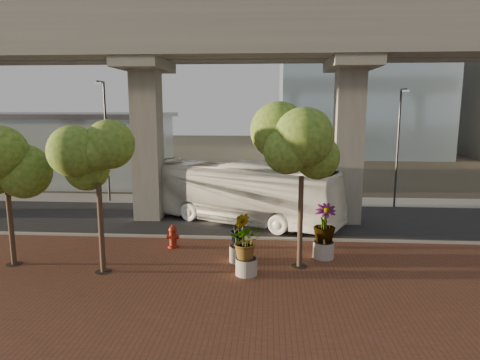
{
  "coord_description": "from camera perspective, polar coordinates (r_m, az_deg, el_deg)",
  "views": [
    {
      "loc": [
        1.39,
        -23.48,
        6.88
      ],
      "look_at": [
        -0.27,
        0.5,
        2.76
      ],
      "focal_mm": 32.0,
      "sensor_mm": 36.0,
      "label": 1
    }
  ],
  "objects": [
    {
      "name": "planter_right",
      "position": [
        19.82,
        11.19,
        -5.99
      ],
      "size": [
        2.34,
        2.34,
        2.5
      ],
      "color": "#A5A095",
      "rests_on": "ground"
    },
    {
      "name": "transit_bus",
      "position": [
        25.68,
        -0.6,
        -1.71
      ],
      "size": [
        12.91,
        8.15,
        3.58
      ],
      "primitive_type": "imported",
      "rotation": [
        0.0,
        0.0,
        1.14
      ],
      "color": "white",
      "rests_on": "ground"
    },
    {
      "name": "asphalt_road",
      "position": [
        26.43,
        0.81,
        -5.32
      ],
      "size": [
        90.0,
        8.0,
        0.04
      ],
      "primitive_type": "cube",
      "color": "black",
      "rests_on": "ground"
    },
    {
      "name": "far_sidewalk",
      "position": [
        31.76,
        1.35,
        -2.73
      ],
      "size": [
        90.0,
        3.0,
        0.06
      ],
      "primitive_type": "cube",
      "color": "#A09E95",
      "rests_on": "ground"
    },
    {
      "name": "street_tree_near_west",
      "position": [
        18.08,
        -18.49,
        2.22
      ],
      "size": [
        3.05,
        3.05,
        6.04
      ],
      "color": "#4A382A",
      "rests_on": "ground"
    },
    {
      "name": "streetlamp_east",
      "position": [
        30.73,
        20.39,
        5.02
      ],
      "size": [
        0.4,
        1.16,
        8.02
      ],
      "color": "#313237",
      "rests_on": "ground"
    },
    {
      "name": "transit_viaduct",
      "position": [
        25.52,
        0.85,
        10.64
      ],
      "size": [
        72.0,
        5.6,
        12.4
      ],
      "color": "gray",
      "rests_on": "ground"
    },
    {
      "name": "street_tree_far_west",
      "position": [
        20.57,
        -28.89,
        2.5
      ],
      "size": [
        3.53,
        3.53,
        6.3
      ],
      "color": "#4A382A",
      "rests_on": "ground"
    },
    {
      "name": "street_tree_near_east",
      "position": [
        17.91,
        8.28,
        4.09
      ],
      "size": [
        3.94,
        3.94,
        6.91
      ],
      "color": "#4A382A",
      "rests_on": "ground"
    },
    {
      "name": "curb_strip",
      "position": [
        22.58,
        0.24,
        -7.8
      ],
      "size": [
        70.0,
        0.25,
        0.16
      ],
      "primitive_type": "cube",
      "color": "#A09E95",
      "rests_on": "ground"
    },
    {
      "name": "ground",
      "position": [
        24.51,
        0.55,
        -6.58
      ],
      "size": [
        160.0,
        160.0,
        0.0
      ],
      "primitive_type": "plane",
      "color": "#333025",
      "rests_on": "ground"
    },
    {
      "name": "planter_front",
      "position": [
        17.59,
        0.87,
        -8.48
      ],
      "size": [
        1.99,
        1.99,
        2.18
      ],
      "color": "#9B968C",
      "rests_on": "ground"
    },
    {
      "name": "brick_plaza",
      "position": [
        16.99,
        -1.1,
        -14.06
      ],
      "size": [
        70.0,
        13.0,
        0.06
      ],
      "primitive_type": "cube",
      "color": "brown",
      "rests_on": "ground"
    },
    {
      "name": "fire_hydrant",
      "position": [
        21.37,
        -8.94,
        -7.45
      ],
      "size": [
        0.58,
        0.52,
        1.15
      ],
      "color": "maroon",
      "rests_on": "ground"
    },
    {
      "name": "streetlamp_west",
      "position": [
        32.16,
        -17.48,
        5.98
      ],
      "size": [
        0.43,
        1.25,
        8.61
      ],
      "color": "#2A2A2F",
      "rests_on": "ground"
    },
    {
      "name": "station_pavilion",
      "position": [
        45.05,
        -24.48,
        4.2
      ],
      "size": [
        23.0,
        13.0,
        6.3
      ],
      "color": "#B0C4C9",
      "rests_on": "ground"
    },
    {
      "name": "planter_left",
      "position": [
        19.02,
        -0.04,
        -6.93
      ],
      "size": [
        2.05,
        2.05,
        2.25
      ],
      "color": "gray",
      "rests_on": "ground"
    }
  ]
}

